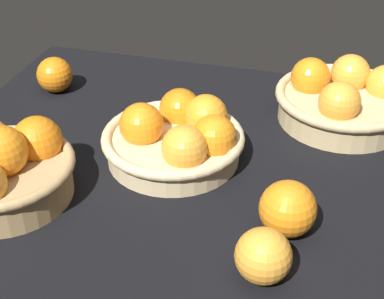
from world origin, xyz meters
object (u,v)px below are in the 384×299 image
Objects in this scene: basket_near_left at (3,168)px; loose_orange_front_gap at (288,209)px; basket_far_right at (344,99)px; loose_orange_back_gap at (263,256)px; loose_orange_side_gap at (55,75)px; basket_center at (178,136)px.

loose_orange_front_gap is (40.83, 2.88, -0.83)cm from basket_near_left.
loose_orange_back_gap is at bearing -99.63° from basket_far_right.
basket_near_left is 40.94cm from loose_orange_front_gap.
loose_orange_front_gap is at bearing 4.03° from basket_near_left.
basket_near_left reaches higher than loose_orange_front_gap.
loose_orange_front_gap is (-5.50, -33.05, -0.23)cm from basket_far_right.
loose_orange_back_gap is at bearing -39.16° from loose_orange_side_gap.
loose_orange_back_gap is 1.03× the size of loose_orange_side_gap.
basket_far_right is 3.40× the size of loose_orange_back_gap.
basket_far_right is at bearing 3.99° from loose_orange_side_gap.
basket_near_left reaches higher than basket_center.
loose_orange_back_gap reaches higher than loose_orange_side_gap.
loose_orange_side_gap is at bearing 149.18° from loose_orange_front_gap.
loose_orange_front_gap is at bearing 79.73° from loose_orange_back_gap.
basket_center reaches higher than loose_orange_back_gap.
basket_near_left is 0.92× the size of basket_center.
basket_center is at bearing -27.85° from loose_orange_side_gap.
basket_center reaches higher than loose_orange_side_gap.
loose_orange_back_gap is at bearing -52.37° from basket_center.
loose_orange_front_gap reaches higher than loose_orange_back_gap.
loose_orange_front_gap is at bearing -35.05° from basket_center.
basket_center is 33.61cm from loose_orange_side_gap.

